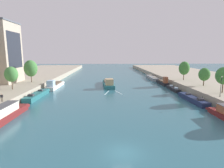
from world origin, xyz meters
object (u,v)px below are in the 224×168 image
at_px(moored_boat_right_second, 193,99).
at_px(moored_boat_right_far, 173,89).
at_px(lamppost_right_bank, 221,85).
at_px(moored_boat_left_upstream, 55,85).
at_px(moored_boat_right_end, 163,82).
at_px(moored_boat_right_downstream, 152,78).
at_px(tree_left_by_lamp, 31,68).
at_px(person_on_quay, 2,97).
at_px(moored_boat_left_far, 1,116).
at_px(tree_right_by_lamp, 184,68).
at_px(moored_boat_left_near, 37,95).
at_px(tree_right_midway, 224,76).
at_px(tree_right_nearest, 204,74).
at_px(tree_left_far, 11,74).
at_px(barge_midriver, 108,83).

distance_m(moored_boat_right_second, moored_boat_right_far, 14.05).
bearing_deg(lamppost_right_bank, moored_boat_left_upstream, 151.39).
bearing_deg(lamppost_right_bank, moored_boat_right_end, 97.83).
bearing_deg(moored_boat_right_downstream, moored_boat_right_end, -89.34).
bearing_deg(tree_left_by_lamp, person_on_quay, -80.93).
bearing_deg(moored_boat_left_far, tree_left_by_lamp, 102.86).
relative_size(moored_boat_right_downstream, tree_right_by_lamp, 2.31).
xyz_separation_m(moored_boat_left_near, tree_left_by_lamp, (-6.61, 13.28, 6.27)).
distance_m(tree_right_midway, tree_right_nearest, 10.39).
relative_size(moored_boat_right_second, moored_boat_right_downstream, 0.81).
xyz_separation_m(moored_boat_right_far, tree_right_midway, (7.01, -14.15, 5.92)).
bearing_deg(moored_boat_right_second, person_on_quay, -171.47).
bearing_deg(tree_left_by_lamp, moored_boat_left_upstream, 8.15).
xyz_separation_m(moored_boat_left_far, tree_left_far, (-7.45, 19.07, 5.13)).
distance_m(moored_boat_right_second, tree_right_midway, 9.40).
bearing_deg(barge_midriver, moored_boat_right_downstream, 39.40).
bearing_deg(person_on_quay, moored_boat_left_near, 78.17).
distance_m(moored_boat_left_upstream, moored_boat_right_end, 40.31).
relative_size(tree_left_by_lamp, tree_right_by_lamp, 1.10).
bearing_deg(tree_left_by_lamp, moored_boat_left_far, -77.14).
bearing_deg(moored_boat_left_upstream, tree_right_nearest, -11.63).
bearing_deg(moored_boat_left_far, moored_boat_right_downstream, 52.81).
distance_m(moored_boat_left_near, tree_right_midway, 48.60).
bearing_deg(moored_boat_right_second, moored_boat_left_far, -162.59).
bearing_deg(tree_left_by_lamp, moored_boat_left_near, -63.52).
height_order(moored_boat_right_end, tree_right_by_lamp, tree_right_by_lamp).
bearing_deg(tree_left_far, moored_boat_left_upstream, 60.09).
height_order(moored_boat_left_far, tree_left_by_lamp, tree_left_by_lamp).
relative_size(moored_boat_left_near, lamppost_right_bank, 2.91).
xyz_separation_m(barge_midriver, moored_boat_right_second, (20.73, -23.21, -0.36)).
height_order(moored_boat_left_upstream, moored_boat_right_end, moored_boat_right_end).
xyz_separation_m(moored_boat_left_near, tree_left_far, (-6.87, 0.83, 5.65)).
xyz_separation_m(moored_boat_right_end, tree_right_by_lamp, (7.28, -1.76, 5.53)).
height_order(moored_boat_right_downstream, person_on_quay, person_on_quay).
bearing_deg(tree_right_midway, barge_midriver, 140.31).
distance_m(barge_midriver, tree_right_by_lamp, 28.93).
relative_size(moored_boat_left_upstream, tree_left_far, 2.41).
relative_size(moored_boat_right_end, tree_right_nearest, 1.89).
distance_m(moored_boat_left_far, moored_boat_left_near, 18.26).
relative_size(moored_boat_left_upstream, moored_boat_right_end, 1.45).
bearing_deg(moored_boat_right_second, tree_right_midway, -0.82).
height_order(moored_boat_left_upstream, tree_left_by_lamp, tree_left_by_lamp).
xyz_separation_m(moored_boat_left_far, tree_right_nearest, (48.19, 22.75, 4.47)).
height_order(barge_midriver, moored_boat_right_second, barge_midriver).
height_order(tree_right_midway, person_on_quay, tree_right_midway).
bearing_deg(tree_left_by_lamp, moored_boat_right_second, -21.94).
bearing_deg(moored_boat_right_far, tree_left_by_lamp, 174.06).
bearing_deg(tree_right_by_lamp, moored_boat_left_upstream, -176.16).
bearing_deg(tree_right_nearest, moored_boat_left_upstream, 168.37).
xyz_separation_m(moored_boat_left_upstream, moored_boat_right_end, (40.01, 4.93, 0.03)).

